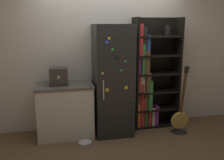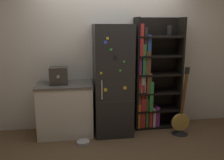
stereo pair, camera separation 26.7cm
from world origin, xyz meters
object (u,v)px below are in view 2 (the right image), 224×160
Objects in this scene: espresso_machine at (59,76)px; pet_bowl at (83,142)px; refrigerator at (113,80)px; bookshelf at (151,80)px; guitar at (180,124)px.

pet_bowl is at bearing -49.92° from espresso_machine.
refrigerator is 9.02× the size of pet_bowl.
bookshelf is 1.60m from espresso_machine.
guitar is 5.80× the size of pet_bowl.
bookshelf is 0.92m from guitar.
guitar reaches higher than pet_bowl.
bookshelf is 9.57× the size of pet_bowl.
espresso_machine is at bearing 130.08° from pet_bowl.
refrigerator reaches higher than pet_bowl.
espresso_machine is 1.50× the size of pet_bowl.
guitar is (1.12, -0.28, -0.74)m from refrigerator.
refrigerator reaches higher than espresso_machine.
bookshelf is 1.65× the size of guitar.
pet_bowl is (0.36, -0.42, -0.99)m from espresso_machine.
guitar is at bearing 4.48° from pet_bowl.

